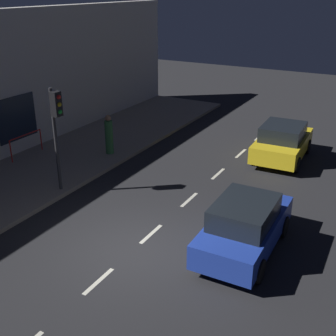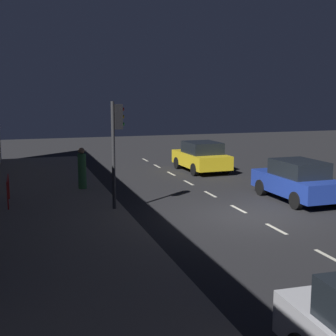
{
  "view_description": "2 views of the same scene",
  "coord_description": "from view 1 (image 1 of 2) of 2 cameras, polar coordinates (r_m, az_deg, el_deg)",
  "views": [
    {
      "loc": [
        -5.94,
        8.62,
        6.99
      ],
      "look_at": [
        0.9,
        -3.67,
        1.01
      ],
      "focal_mm": 46.18,
      "sensor_mm": 36.0,
      "label": 1
    },
    {
      "loc": [
        7.36,
        13.74,
        4.13
      ],
      "look_at": [
        2.08,
        -2.83,
        1.32
      ],
      "focal_mm": 49.81,
      "sensor_mm": 36.0,
      "label": 2
    }
  ],
  "objects": [
    {
      "name": "parked_car_2",
      "position": [
        19.16,
        14.87,
        3.36
      ],
      "size": [
        2.09,
        3.93,
        1.58
      ],
      "rotation": [
        0.0,
        0.0,
        3.18
      ],
      "color": "gold",
      "rests_on": "ground"
    },
    {
      "name": "parked_car_0",
      "position": [
        12.35,
        10.09,
        -7.51
      ],
      "size": [
        1.87,
        4.02,
        1.58
      ],
      "rotation": [
        0.0,
        0.0,
        3.16
      ],
      "color": "#1E389E",
      "rests_on": "ground"
    },
    {
      "name": "traffic_light",
      "position": [
        15.19,
        -14.54,
        6.29
      ],
      "size": [
        0.46,
        0.32,
        3.7
      ],
      "color": "#2D2D30",
      "rests_on": "sidewalk"
    },
    {
      "name": "ground_plane",
      "position": [
        12.59,
        -4.65,
        -10.78
      ],
      "size": [
        60.0,
        60.0,
        0.0
      ],
      "primitive_type": "plane",
      "color": "#232326"
    },
    {
      "name": "red_railing",
      "position": [
        19.48,
        -18.25,
        3.47
      ],
      "size": [
        0.05,
        1.77,
        0.97
      ],
      "color": "red",
      "rests_on": "sidewalk"
    },
    {
      "name": "lane_centre_line",
      "position": [
        13.29,
        -2.25,
        -8.69
      ],
      "size": [
        0.12,
        27.2,
        0.01
      ],
      "color": "beige",
      "rests_on": "ground"
    },
    {
      "name": "pedestrian_0",
      "position": [
        18.96,
        -7.8,
        4.28
      ],
      "size": [
        0.38,
        0.38,
        1.73
      ],
      "rotation": [
        0.0,
        0.0,
        4.61
      ],
      "color": "#336B38",
      "rests_on": "sidewalk"
    }
  ]
}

